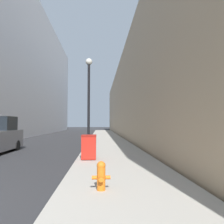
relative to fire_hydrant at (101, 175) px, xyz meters
The scene contains 5 objects.
sidewalk_right 16.33m from the fire_hydrant, 87.56° to the left, with size 3.55×60.00×0.16m.
building_right_stone 26.17m from the fire_hydrant, 70.59° to the left, with size 12.00×60.00×10.07m.
fire_hydrant is the anchor object (origin of this frame).
trash_bin 4.53m from the fire_hydrant, 96.56° to the left, with size 0.64×0.70×1.07m.
lamppost 8.91m from the fire_hydrant, 95.06° to the left, with size 0.42×0.42×5.67m.
Camera 1 is at (4.34, -3.56, 1.74)m, focal length 35.00 mm.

